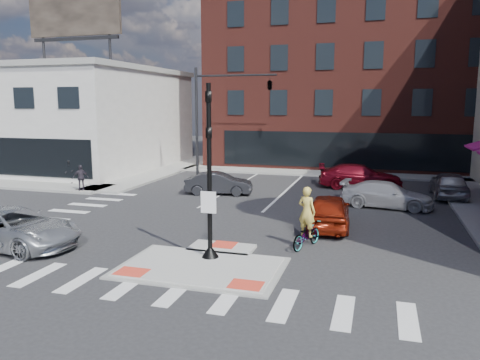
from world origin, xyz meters
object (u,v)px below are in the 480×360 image
(silver_suv, at_px, (13,228))
(bg_car_red, at_px, (360,176))
(cyclist, at_px, (306,227))
(bg_car_silver, at_px, (449,185))
(pedestrian_a, at_px, (70,171))
(red_sedan, at_px, (329,211))
(bg_car_dark, at_px, (219,183))
(pedestrian_b, at_px, (81,178))
(white_pickup, at_px, (387,195))

(silver_suv, bearing_deg, bg_car_red, -31.00)
(bg_car_red, height_order, cyclist, cyclist)
(bg_car_silver, height_order, pedestrian_a, pedestrian_a)
(red_sedan, relative_size, bg_car_dark, 1.11)
(pedestrian_a, bearing_deg, cyclist, 8.35)
(bg_car_silver, distance_m, pedestrian_a, 23.90)
(cyclist, distance_m, pedestrian_b, 16.64)
(pedestrian_b, bearing_deg, red_sedan, -43.90)
(white_pickup, xyz_separation_m, bg_car_silver, (3.50, 3.75, 0.09))
(bg_car_dark, bearing_deg, silver_suv, 151.55)
(bg_car_dark, bearing_deg, cyclist, -153.99)
(bg_car_silver, bearing_deg, white_pickup, 46.64)
(bg_car_dark, xyz_separation_m, cyclist, (6.68, -9.12, 0.13))
(bg_car_dark, distance_m, bg_car_silver, 13.48)
(silver_suv, xyz_separation_m, pedestrian_b, (-4.29, 10.32, 0.18))
(pedestrian_a, bearing_deg, white_pickup, 33.60)
(bg_car_dark, relative_size, bg_car_silver, 0.89)
(cyclist, bearing_deg, bg_car_red, -75.01)
(bg_car_red, bearing_deg, red_sedan, 168.00)
(red_sedan, xyz_separation_m, pedestrian_b, (-15.50, 4.00, 0.17))
(bg_car_silver, relative_size, pedestrian_b, 2.90)
(bg_car_silver, xyz_separation_m, pedestrian_b, (-21.50, -4.75, 0.16))
(white_pickup, bearing_deg, cyclist, 167.81)
(silver_suv, height_order, red_sedan, red_sedan)
(bg_car_silver, relative_size, bg_car_red, 0.86)
(bg_car_silver, height_order, pedestrian_b, pedestrian_b)
(pedestrian_b, bearing_deg, bg_car_red, -7.71)
(bg_car_red, distance_m, pedestrian_a, 19.19)
(bg_car_dark, height_order, bg_car_red, bg_car_red)
(bg_car_red, height_order, pedestrian_b, pedestrian_b)
(bg_car_dark, bearing_deg, pedestrian_b, 92.77)
(red_sedan, bearing_deg, bg_car_dark, -43.71)
(red_sedan, relative_size, pedestrian_b, 2.86)
(red_sedan, xyz_separation_m, bg_car_silver, (6.00, 8.75, 0.01))
(silver_suv, xyz_separation_m, cyclist, (10.71, 3.12, 0.05))
(silver_suv, bearing_deg, white_pickup, -45.74)
(silver_suv, height_order, bg_car_dark, silver_suv)
(bg_car_red, xyz_separation_m, pedestrian_b, (-16.41, -6.54, 0.16))
(bg_car_silver, bearing_deg, red_sedan, 55.23)
(bg_car_dark, xyz_separation_m, bg_car_silver, (13.18, 2.83, 0.11))
(bg_car_dark, xyz_separation_m, pedestrian_b, (-8.32, -1.92, 0.27))
(bg_car_dark, height_order, bg_car_silver, bg_car_silver)
(bg_car_red, distance_m, cyclist, 13.81)
(bg_car_silver, distance_m, pedestrian_b, 22.02)
(cyclist, bearing_deg, pedestrian_b, -4.81)
(white_pickup, bearing_deg, bg_car_silver, -35.12)
(bg_car_silver, bearing_deg, silver_suv, 40.88)
(silver_suv, xyz_separation_m, bg_car_red, (12.12, 16.86, 0.02))
(white_pickup, distance_m, cyclist, 8.73)
(bg_car_silver, xyz_separation_m, pedestrian_a, (-23.74, -2.75, 0.17))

